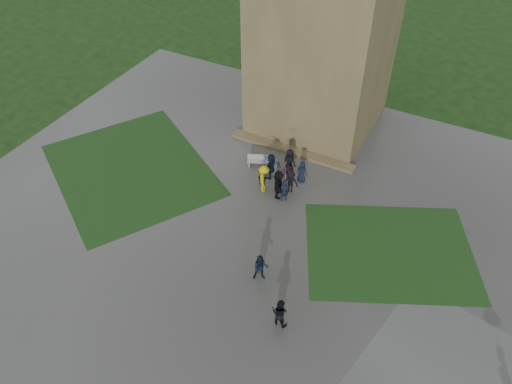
% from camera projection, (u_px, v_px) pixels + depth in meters
% --- Properties ---
extents(ground, '(120.00, 120.00, 0.00)m').
position_uv_depth(ground, '(210.00, 258.00, 27.05)').
color(ground, black).
extents(plaza, '(34.00, 34.00, 0.02)m').
position_uv_depth(plaza, '(228.00, 234.00, 28.35)').
color(plaza, '#3C3C39').
rests_on(plaza, ground).
extents(lawn_inset_left, '(14.10, 13.46, 0.01)m').
position_uv_depth(lawn_inset_left, '(131.00, 169.00, 32.58)').
color(lawn_inset_left, black).
rests_on(lawn_inset_left, plaza).
extents(lawn_inset_right, '(11.12, 10.15, 0.01)m').
position_uv_depth(lawn_inset_right, '(389.00, 251.00, 27.39)').
color(lawn_inset_right, black).
rests_on(lawn_inset_right, plaza).
extents(tower_plinth, '(9.00, 0.80, 0.22)m').
position_uv_depth(tower_plinth, '(291.00, 151.00, 33.92)').
color(tower_plinth, brown).
rests_on(tower_plinth, plaza).
extents(bench, '(1.45, 0.94, 0.81)m').
position_uv_depth(bench, '(258.00, 160.00, 32.62)').
color(bench, '#A2A29E').
rests_on(bench, plaza).
extents(visitor_cluster, '(2.76, 3.83, 2.59)m').
position_uv_depth(visitor_cluster, '(279.00, 172.00, 30.63)').
color(visitor_cluster, black).
rests_on(visitor_cluster, plaza).
extents(pedestrian_mid, '(0.93, 0.80, 1.67)m').
position_uv_depth(pedestrian_mid, '(261.00, 268.00, 25.45)').
color(pedestrian_mid, black).
rests_on(pedestrian_mid, plaza).
extents(pedestrian_near, '(0.85, 0.52, 1.70)m').
position_uv_depth(pedestrian_near, '(280.00, 312.00, 23.45)').
color(pedestrian_near, black).
rests_on(pedestrian_near, plaza).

